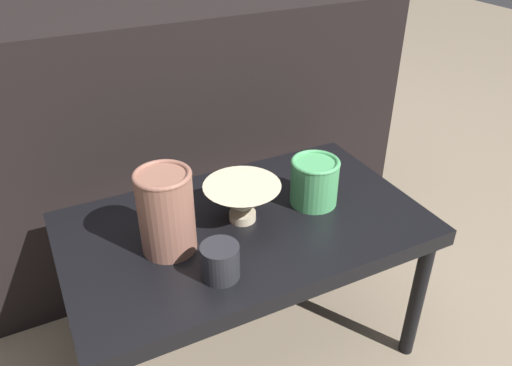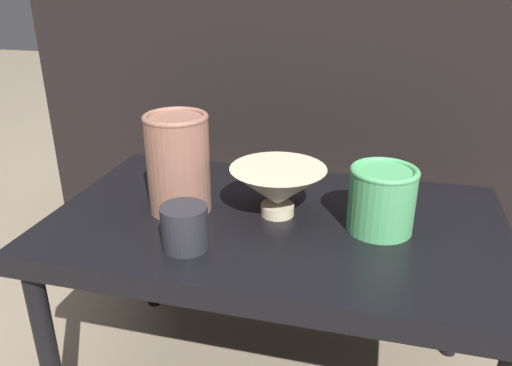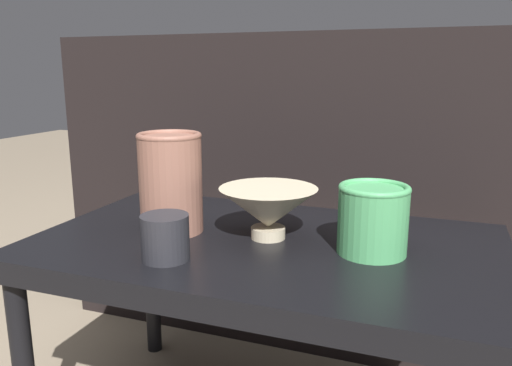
% 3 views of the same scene
% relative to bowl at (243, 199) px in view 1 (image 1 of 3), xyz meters
% --- Properties ---
extents(ground_plane, '(8.00, 8.00, 0.00)m').
position_rel_bowl_xyz_m(ground_plane, '(-0.00, -0.01, -0.46)').
color(ground_plane, '#7F705B').
extents(table, '(0.82, 0.48, 0.41)m').
position_rel_bowl_xyz_m(table, '(-0.00, -0.01, -0.10)').
color(table, black).
rests_on(table, ground_plane).
extents(couch_backdrop, '(1.39, 0.50, 0.79)m').
position_rel_bowl_xyz_m(couch_backdrop, '(-0.00, 0.56, -0.07)').
color(couch_backdrop, black).
rests_on(couch_backdrop, ground_plane).
extents(bowl, '(0.17, 0.17, 0.09)m').
position_rel_bowl_xyz_m(bowl, '(0.00, 0.00, 0.00)').
color(bowl, '#C1B293').
rests_on(bowl, table).
extents(vase_textured_left, '(0.12, 0.12, 0.18)m').
position_rel_bowl_xyz_m(vase_textured_left, '(-0.18, -0.02, 0.04)').
color(vase_textured_left, brown).
rests_on(vase_textured_left, table).
extents(vase_colorful_right, '(0.11, 0.11, 0.11)m').
position_rel_bowl_xyz_m(vase_colorful_right, '(0.18, -0.01, 0.01)').
color(vase_colorful_right, '#47995B').
rests_on(vase_colorful_right, table).
extents(cup, '(0.08, 0.08, 0.07)m').
position_rel_bowl_xyz_m(cup, '(-0.12, -0.15, -0.02)').
color(cup, '#232328').
rests_on(cup, table).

